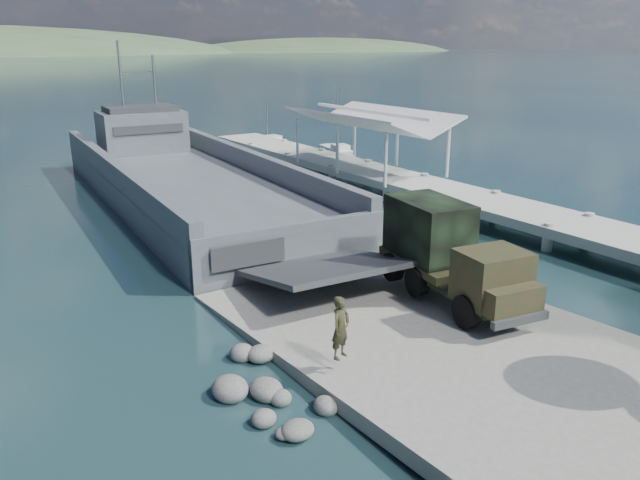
{
  "coord_description": "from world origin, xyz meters",
  "views": [
    {
      "loc": [
        -13.55,
        -13.5,
        9.6
      ],
      "look_at": [
        -0.41,
        6.0,
        2.12
      ],
      "focal_mm": 35.0,
      "sensor_mm": 36.0,
      "label": 1
    }
  ],
  "objects": [
    {
      "name": "landing_craft",
      "position": [
        0.78,
        22.7,
        0.86
      ],
      "size": [
        11.44,
        35.93,
        10.52
      ],
      "rotation": [
        0.0,
        0.0,
        -0.08
      ],
      "color": "#4D545B",
      "rests_on": "ground"
    },
    {
      "name": "shoreline_rocks",
      "position": [
        -6.2,
        0.5,
        0.0
      ],
      "size": [
        3.2,
        5.6,
        0.9
      ],
      "primitive_type": null,
      "color": "#4E4E4C",
      "rests_on": "ground"
    },
    {
      "name": "military_truck",
      "position": [
        2.52,
        1.91,
        2.19
      ],
      "size": [
        3.41,
        7.58,
        3.39
      ],
      "rotation": [
        0.0,
        0.0,
        -0.17
      ],
      "color": "black",
      "rests_on": "boat_ramp"
    },
    {
      "name": "sailboat_near",
      "position": [
        18.51,
        31.4,
        0.33
      ],
      "size": [
        2.55,
        5.21,
        6.11
      ],
      "rotation": [
        0.0,
        0.0,
        -0.23
      ],
      "color": "silver",
      "rests_on": "ground"
    },
    {
      "name": "boat_ramp",
      "position": [
        0.0,
        -1.0,
        0.25
      ],
      "size": [
        10.0,
        18.0,
        0.5
      ],
      "primitive_type": "cube",
      "color": "gray",
      "rests_on": "ground"
    },
    {
      "name": "soldier",
      "position": [
        -4.03,
        -0.42,
        1.44
      ],
      "size": [
        0.8,
        0.66,
        1.89
      ],
      "primitive_type": "imported",
      "rotation": [
        0.0,
        0.0,
        0.35
      ],
      "color": "#23331C",
      "rests_on": "boat_ramp"
    },
    {
      "name": "ground",
      "position": [
        0.0,
        0.0,
        0.0
      ],
      "size": [
        1400.0,
        1400.0,
        0.0
      ],
      "primitive_type": "plane",
      "color": "#1A353E",
      "rests_on": "ground"
    },
    {
      "name": "pier",
      "position": [
        13.0,
        18.77,
        1.6
      ],
      "size": [
        6.4,
        44.0,
        6.1
      ],
      "color": "#AFAFA4",
      "rests_on": "ground"
    },
    {
      "name": "sailboat_far",
      "position": [
        16.31,
        39.88,
        0.31
      ],
      "size": [
        1.97,
        4.94,
        5.85
      ],
      "rotation": [
        0.0,
        0.0,
        0.12
      ],
      "color": "silver",
      "rests_on": "ground"
    }
  ]
}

